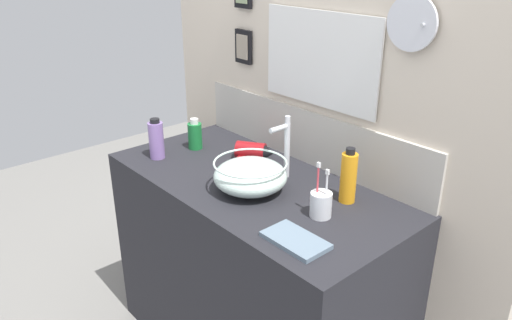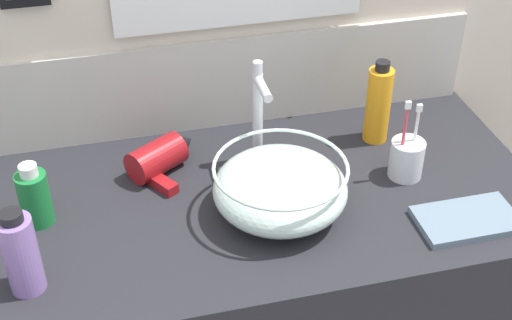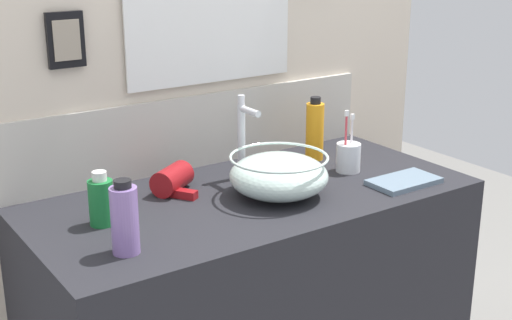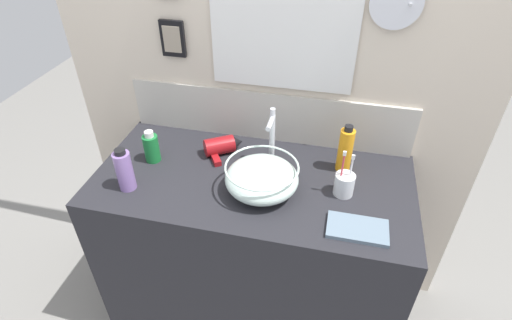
% 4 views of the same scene
% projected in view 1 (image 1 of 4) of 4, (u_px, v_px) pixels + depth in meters
% --- Properties ---
extents(vanity_counter, '(1.31, 0.63, 0.90)m').
position_uv_depth(vanity_counter, '(254.00, 273.00, 2.20)').
color(vanity_counter, '#232328').
rests_on(vanity_counter, ground).
extents(back_panel, '(1.88, 0.10, 2.43)m').
position_uv_depth(back_panel, '(314.00, 90.00, 2.10)').
color(back_panel, beige).
rests_on(back_panel, ground).
extents(glass_bowl_sink, '(0.29, 0.29, 0.12)m').
position_uv_depth(glass_bowl_sink, '(250.00, 176.00, 1.92)').
color(glass_bowl_sink, silver).
rests_on(glass_bowl_sink, vanity_counter).
extents(faucet, '(0.02, 0.10, 0.26)m').
position_uv_depth(faucet, '(285.00, 144.00, 2.00)').
color(faucet, silver).
rests_on(faucet, vanity_counter).
extents(hair_drier, '(0.18, 0.19, 0.08)m').
position_uv_depth(hair_drier, '(254.00, 152.00, 2.21)').
color(hair_drier, maroon).
rests_on(hair_drier, vanity_counter).
extents(toothbrush_cup, '(0.08, 0.08, 0.20)m').
position_uv_depth(toothbrush_cup, '(321.00, 204.00, 1.74)').
color(toothbrush_cup, silver).
rests_on(toothbrush_cup, vanity_counter).
extents(shampoo_bottle, '(0.07, 0.07, 0.15)m').
position_uv_depth(shampoo_bottle, '(195.00, 135.00, 2.32)').
color(shampoo_bottle, '#197233').
rests_on(shampoo_bottle, vanity_counter).
extents(spray_bottle, '(0.06, 0.06, 0.21)m').
position_uv_depth(spray_bottle, '(348.00, 177.00, 1.83)').
color(spray_bottle, orange).
rests_on(spray_bottle, vanity_counter).
extents(lotion_bottle, '(0.07, 0.07, 0.18)m').
position_uv_depth(lotion_bottle, '(156.00, 140.00, 2.21)').
color(lotion_bottle, '#8C6BB2').
rests_on(lotion_bottle, vanity_counter).
extents(hand_towel, '(0.21, 0.13, 0.02)m').
position_uv_depth(hand_towel, '(295.00, 240.00, 1.61)').
color(hand_towel, slate).
rests_on(hand_towel, vanity_counter).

